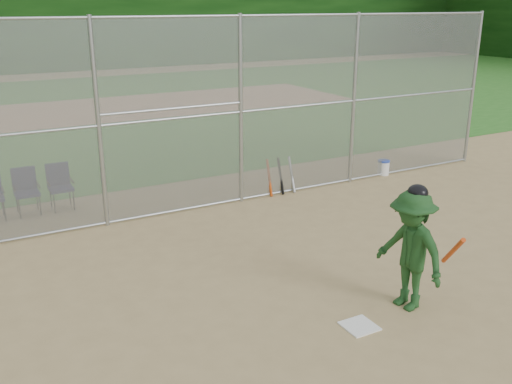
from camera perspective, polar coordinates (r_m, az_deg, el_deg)
ground at (r=8.35m, az=8.46°, el=-12.01°), size 100.00×100.00×0.00m
grass_strip at (r=24.44m, az=-17.91°, el=7.66°), size 100.00×100.00×0.00m
dirt_patch_far at (r=24.44m, az=-17.91°, el=7.66°), size 24.00×24.00×0.00m
backstop_fence at (r=11.76m, az=-5.92°, el=7.88°), size 16.09×0.09×4.00m
home_plate at (r=8.10m, az=10.30°, el=-13.05°), size 0.44×0.44×0.02m
batter_at_plate at (r=8.35m, az=15.19°, el=-5.58°), size 0.96×1.30×1.85m
water_cooler at (r=14.95m, az=12.63°, el=2.43°), size 0.31×0.31×0.39m
spare_bats at (r=13.10m, az=2.47°, el=1.60°), size 0.66×0.34×0.84m
chair_4 at (r=12.68m, az=-21.94°, el=-0.02°), size 0.54×0.52×0.96m
chair_5 at (r=12.76m, az=-18.93°, el=0.44°), size 0.54×0.52×0.96m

